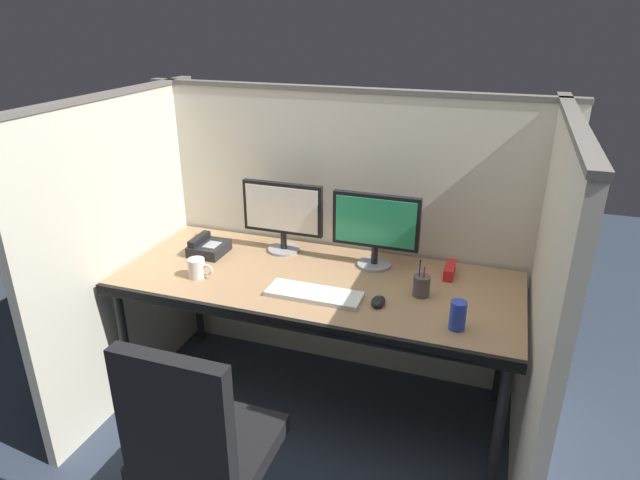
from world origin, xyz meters
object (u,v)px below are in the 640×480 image
Objects in this scene: keyboard_main at (314,294)px; soda_can at (458,315)px; desk at (316,289)px; pen_cup at (421,286)px; desk_phone at (208,247)px; office_chair at (206,478)px; monitor_left at (283,212)px; computer_mouse at (378,301)px; coffee_mug at (197,268)px; red_stapler at (450,270)px; monitor_right at (376,226)px.

soda_can is at bearing -6.08° from keyboard_main.
soda_can is at bearing -18.15° from desk.
desk_phone is at bearing 175.17° from pen_cup.
soda_can is at bearing -51.81° from pen_cup.
monitor_left is at bearing 94.91° from office_chair.
office_chair is 0.87m from keyboard_main.
computer_mouse reaches higher than desk.
coffee_mug is at bearing -178.61° from computer_mouse.
pen_cup reaches higher than coffee_mug.
keyboard_main is at bearing -20.85° from desk_phone.
desk_phone reaches higher than red_stapler.
soda_can is (0.95, -0.49, -0.15)m from monitor_left.
desk is 4.42× the size of monitor_left.
coffee_mug is 1.03× the size of soda_can.
computer_mouse is at bearing -13.96° from desk_phone.
monitor_right reaches higher than office_chair.
desk is 0.57m from coffee_mug.
pen_cup is at bearing 1.04° from desk.
red_stapler is (0.69, 1.17, 0.40)m from office_chair.
keyboard_main is 2.26× the size of desk_phone.
monitor_left is 0.57m from keyboard_main.
desk is at bearing -178.96° from pen_cup.
desk_phone is (-0.97, 0.24, 0.02)m from computer_mouse.
desk_phone is 1.35m from soda_can.
keyboard_main is at bearing 0.27° from coffee_mug.
soda_can reaches higher than desk_phone.
desk_phone is (-0.54, 1.02, 0.41)m from office_chair.
desk is 0.51m from pen_cup.
monitor_right is 4.48× the size of computer_mouse.
red_stapler is (1.14, 0.41, -0.02)m from coffee_mug.
office_chair is 1.22m from desk_phone.
office_chair is 1.42m from red_stapler.
office_chair reaches higher than computer_mouse.
desk_phone reaches higher than keyboard_main.
monitor_right is at bearing 106.45° from computer_mouse.
red_stapler is at bearing 55.82° from office_chair.
monitor_left is at bearing 177.15° from monitor_right.
pen_cup is (1.04, 0.17, 0.00)m from coffee_mug.
desk is at bearing 107.02° from keyboard_main.
monitor_left reaches higher than pen_cup.
desk_phone is 1.56× the size of soda_can.
soda_can reaches higher than desk.
monitor_left reaches higher than computer_mouse.
desk_phone is 1.13× the size of pen_cup.
monitor_left is 0.50m from monitor_right.
computer_mouse is 0.47m from red_stapler.
computer_mouse is at bearing 3.66° from keyboard_main.
keyboard_main is 4.48× the size of computer_mouse.
computer_mouse is 0.64× the size of red_stapler.
coffee_mug reaches higher than red_stapler.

